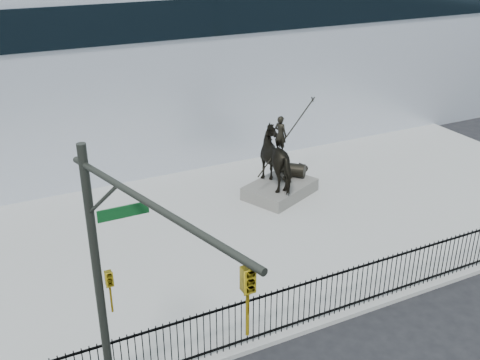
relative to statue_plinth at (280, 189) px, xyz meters
name	(u,v)px	position (x,y,z in m)	size (l,w,h in m)	color
ground	(366,342)	(-2.35, -8.86, -0.42)	(120.00, 120.00, 0.00)	black
plaza	(251,228)	(-2.35, -1.86, -0.35)	(30.00, 12.00, 0.15)	#9C9C99
building	(140,49)	(-2.35, 11.14, 4.08)	(44.00, 14.00, 9.00)	silver
picket_fence	(342,291)	(-2.35, -7.61, 0.48)	(22.10, 0.10, 1.50)	black
statue_plinth	(280,189)	(0.00, 0.00, 0.00)	(2.88, 1.98, 0.54)	#5A5752
equestrian_statue	(282,158)	(0.05, 0.02, 1.40)	(3.40, 2.87, 3.13)	black
traffic_signal_left	(122,301)	(-9.10, -9.48, 3.61)	(1.52, 4.84, 7.00)	#262923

